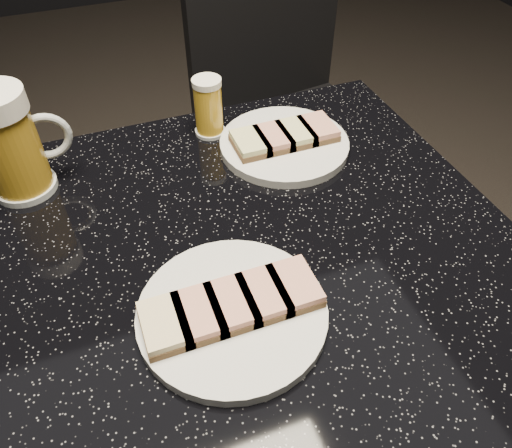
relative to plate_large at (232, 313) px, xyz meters
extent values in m
cylinder|color=silver|center=(0.00, 0.00, 0.00)|extent=(0.22, 0.22, 0.01)
cylinder|color=silver|center=(0.18, 0.28, 0.00)|extent=(0.21, 0.21, 0.01)
cylinder|color=black|center=(0.06, 0.09, -0.38)|extent=(0.10, 0.10, 0.69)
cube|color=black|center=(0.06, 0.09, -0.02)|extent=(0.70, 0.70, 0.03)
cylinder|color=silver|center=(-0.21, 0.32, 0.00)|extent=(0.09, 0.09, 0.01)
cylinder|color=#BC891F|center=(-0.21, 0.32, 0.06)|extent=(0.08, 0.08, 0.12)
torus|color=silver|center=(-0.16, 0.33, 0.07)|extent=(0.07, 0.01, 0.07)
cylinder|color=silver|center=(0.09, 0.37, 0.00)|extent=(0.05, 0.05, 0.01)
cylinder|color=gold|center=(0.09, 0.37, 0.04)|extent=(0.05, 0.05, 0.08)
cylinder|color=white|center=(0.09, 0.37, 0.09)|extent=(0.05, 0.05, 0.01)
cube|color=black|center=(0.42, 0.68, -0.31)|extent=(0.50, 0.50, 0.04)
cylinder|color=black|center=(0.26, 0.47, -0.54)|extent=(0.04, 0.04, 0.43)
cylinder|color=black|center=(0.63, 0.52, -0.54)|extent=(0.04, 0.04, 0.43)
cylinder|color=black|center=(0.20, 0.84, -0.54)|extent=(0.04, 0.04, 0.43)
cylinder|color=black|center=(0.57, 0.89, -0.54)|extent=(0.04, 0.04, 0.43)
cube|color=black|center=(0.39, 0.88, -0.09)|extent=(0.44, 0.10, 0.44)
cube|color=#4C3521|center=(-0.08, 0.00, 0.01)|extent=(0.05, 0.07, 0.01)
cube|color=beige|center=(-0.08, 0.00, 0.02)|extent=(0.05, 0.07, 0.01)
cube|color=#4C3521|center=(-0.04, 0.00, 0.01)|extent=(0.05, 0.07, 0.01)
cube|color=tan|center=(-0.04, 0.00, 0.02)|extent=(0.05, 0.07, 0.01)
cube|color=#4C3521|center=(0.00, 0.00, 0.01)|extent=(0.05, 0.07, 0.01)
cube|color=tan|center=(0.00, 0.00, 0.02)|extent=(0.05, 0.07, 0.01)
cube|color=#4C3521|center=(0.04, 0.00, 0.01)|extent=(0.05, 0.07, 0.01)
cube|color=tan|center=(0.04, 0.00, 0.02)|extent=(0.05, 0.07, 0.01)
cube|color=#4C3521|center=(0.08, 0.00, 0.01)|extent=(0.05, 0.07, 0.01)
cube|color=tan|center=(0.08, 0.00, 0.02)|extent=(0.05, 0.07, 0.01)
cube|color=#4C3521|center=(0.13, 0.28, 0.01)|extent=(0.05, 0.07, 0.01)
cube|color=#D1D184|center=(0.13, 0.28, 0.02)|extent=(0.05, 0.07, 0.01)
cube|color=#4C3521|center=(0.17, 0.28, 0.01)|extent=(0.05, 0.07, 0.01)
cube|color=tan|center=(0.17, 0.28, 0.02)|extent=(0.05, 0.07, 0.01)
cube|color=#4C3521|center=(0.20, 0.28, 0.01)|extent=(0.05, 0.07, 0.01)
cube|color=#D1D184|center=(0.20, 0.28, 0.02)|extent=(0.05, 0.07, 0.01)
cube|color=#4C3521|center=(0.24, 0.28, 0.01)|extent=(0.05, 0.07, 0.01)
cube|color=tan|center=(0.24, 0.28, 0.02)|extent=(0.05, 0.07, 0.01)
camera|label=1|loc=(-0.09, -0.32, 0.47)|focal=35.00mm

